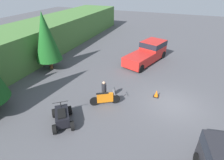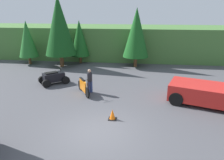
{
  "view_description": "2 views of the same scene",
  "coord_description": "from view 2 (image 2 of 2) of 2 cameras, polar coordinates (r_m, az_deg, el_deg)",
  "views": [
    {
      "loc": [
        -10.81,
        0.39,
        7.75
      ],
      "look_at": [
        0.15,
        4.74,
        0.95
      ],
      "focal_mm": 28.0,
      "sensor_mm": 36.0,
      "label": 1
    },
    {
      "loc": [
        1.7,
        -8.64,
        5.5
      ],
      "look_at": [
        0.15,
        4.74,
        0.95
      ],
      "focal_mm": 35.0,
      "sensor_mm": 36.0,
      "label": 2
    }
  ],
  "objects": [
    {
      "name": "hillside_backdrop",
      "position": [
        24.99,
        2.68,
        9.92
      ],
      "size": [
        44.0,
        6.0,
        3.41
      ],
      "color": "#477538",
      "rests_on": "ground_plane"
    },
    {
      "name": "tree_left",
      "position": [
        23.12,
        -21.25,
        9.97
      ],
      "size": [
        1.87,
        1.87,
        4.25
      ],
      "color": "brown",
      "rests_on": "ground_plane"
    },
    {
      "name": "tree_mid_right",
      "position": [
        22.27,
        -8.47,
        10.75
      ],
      "size": [
        1.88,
        1.88,
        4.27
      ],
      "color": "brown",
      "rests_on": "ground_plane"
    },
    {
      "name": "ground_plane",
      "position": [
        10.39,
        -3.93,
        -13.38
      ],
      "size": [
        80.0,
        80.0,
        0.0
      ],
      "primitive_type": "plane",
      "color": "#4C4C51"
    },
    {
      "name": "rider_person",
      "position": [
        14.5,
        -5.83,
        -0.01
      ],
      "size": [
        0.47,
        0.47,
        1.63
      ],
      "rotation": [
        0.0,
        0.0,
        -0.97
      ],
      "color": "navy",
      "rests_on": "ground_plane"
    },
    {
      "name": "quad_atv",
      "position": [
        16.82,
        -14.97,
        0.61
      ],
      "size": [
        2.36,
        2.23,
        1.2
      ],
      "rotation": [
        0.0,
        0.0,
        0.67
      ],
      "color": "black",
      "rests_on": "ground_plane"
    },
    {
      "name": "traffic_cone",
      "position": [
        11.29,
        0.11,
        -9.05
      ],
      "size": [
        0.42,
        0.42,
        0.55
      ],
      "color": "black",
      "rests_on": "ground_plane"
    },
    {
      "name": "tree_mid_left",
      "position": [
        21.05,
        -13.63,
        13.64
      ],
      "size": [
        2.88,
        2.88,
        6.53
      ],
      "color": "brown",
      "rests_on": "ground_plane"
    },
    {
      "name": "dirt_bike",
      "position": [
        14.5,
        -7.46,
        -1.73
      ],
      "size": [
        1.24,
        1.91,
        1.19
      ],
      "rotation": [
        0.0,
        0.0,
        -1.02
      ],
      "color": "black",
      "rests_on": "ground_plane"
    },
    {
      "name": "tree_right",
      "position": [
        20.59,
        6.37,
        12.18
      ],
      "size": [
        2.41,
        2.41,
        5.47
      ],
      "color": "brown",
      "rests_on": "ground_plane"
    }
  ]
}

